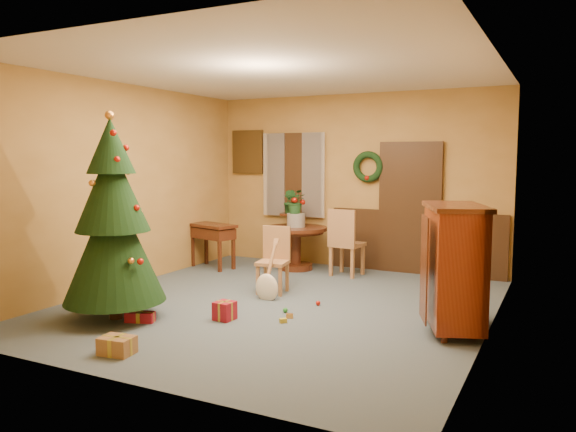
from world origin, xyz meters
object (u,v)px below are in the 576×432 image
Objects in this scene: dining_table at (296,240)px; sideboard at (454,264)px; chair_near at (274,257)px; christmas_tree at (113,222)px; writing_desk at (213,235)px.

dining_table is 0.76× the size of sideboard.
chair_near is 0.38× the size of christmas_tree.
writing_desk is (-0.69, 3.00, -0.57)m from christmas_tree.
christmas_tree is at bearing -99.93° from dining_table.
dining_table is 1.41m from writing_desk.
chair_near is at bearing 164.61° from sideboard.
chair_near is at bearing -75.00° from dining_table.
dining_table is 3.62m from christmas_tree.
writing_desk is at bearing 157.85° from sideboard.
sideboard is at bearing -22.15° from writing_desk.
chair_near is (0.41, -1.55, -0.01)m from dining_table.
christmas_tree is (-1.03, -1.96, 0.64)m from chair_near.
christmas_tree reaches higher than chair_near.
christmas_tree is at bearing -76.97° from writing_desk.
sideboard is at bearing -37.28° from dining_table.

